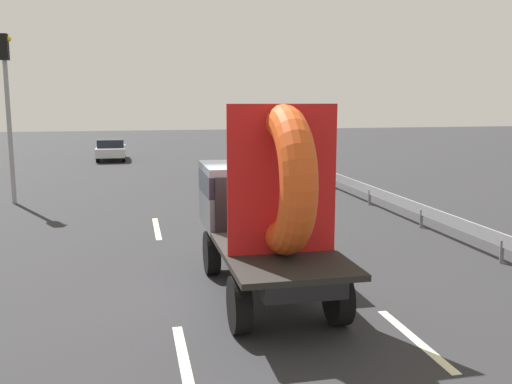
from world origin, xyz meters
TOP-DOWN VIEW (x-y plane):
  - ground_plane at (0.00, 0.00)m, footprint 120.00×120.00m
  - flatbed_truck at (0.32, -0.04)m, footprint 2.02×5.18m
  - distant_sedan at (4.00, 15.09)m, footprint 1.69×3.94m
  - traffic_light at (-6.42, 11.16)m, footprint 0.42×0.36m
  - guardrail at (6.18, 6.19)m, footprint 0.10×15.10m
  - lane_dash_left_near at (-1.51, -2.96)m, footprint 0.16×2.65m
  - lane_dash_left_far at (-1.51, 5.89)m, footprint 0.16×2.88m
  - lane_dash_right_near at (2.16, -2.93)m, footprint 0.16×2.44m
  - lane_dash_right_far at (2.16, 5.66)m, footprint 0.16×2.74m
  - oncoming_car at (-3.43, 25.77)m, footprint 1.74×4.06m

SIDE VIEW (x-z plane):
  - ground_plane at x=0.00m, z-range 0.00..0.00m
  - lane_dash_left_near at x=-1.51m, z-range 0.00..0.01m
  - lane_dash_left_far at x=-1.51m, z-range 0.00..0.01m
  - lane_dash_right_near at x=2.16m, z-range 0.00..0.01m
  - lane_dash_right_far at x=2.16m, z-range 0.00..0.01m
  - guardrail at x=6.18m, z-range 0.18..0.89m
  - distant_sedan at x=4.00m, z-range 0.05..1.33m
  - oncoming_car at x=-3.43m, z-range 0.05..1.37m
  - flatbed_truck at x=0.32m, z-range -0.10..3.60m
  - traffic_light at x=-6.42m, z-range 0.90..6.94m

